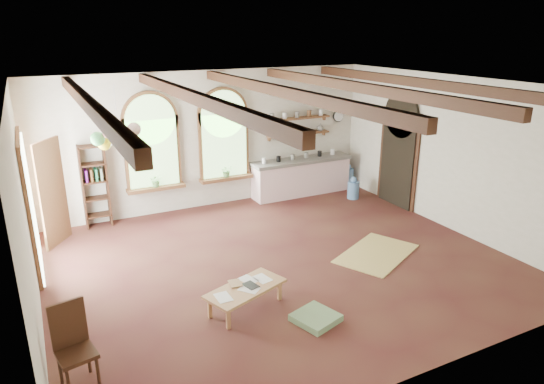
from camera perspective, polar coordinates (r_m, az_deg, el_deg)
floor at (r=9.01m, az=0.92°, el=-8.21°), size 8.00×8.00×0.00m
ceiling_beams at (r=8.10m, az=1.03°, el=11.76°), size 6.20×6.80×0.18m
window_left at (r=11.07m, az=-13.93°, el=5.36°), size 1.30×0.28×2.20m
window_right at (r=11.55m, az=-5.68°, el=6.35°), size 1.30×0.28×2.20m
left_doorway at (r=9.38m, az=-26.58°, el=-1.55°), size 0.10×1.90×2.50m
right_doorway at (r=11.93m, az=14.55°, el=3.61°), size 0.10×1.30×2.40m
kitchen_counter at (r=12.48m, az=3.45°, el=1.86°), size 2.68×0.62×0.94m
wall_shelf_lower at (r=12.37m, az=3.13°, el=6.85°), size 1.70×0.24×0.04m
wall_shelf_upper at (r=12.30m, az=3.16°, el=8.67°), size 1.70×0.24×0.04m
wall_clock at (r=13.02m, az=7.84°, el=8.86°), size 0.32×0.04×0.32m
bookshelf at (r=10.95m, az=-20.11°, el=0.64°), size 0.53×0.32×1.80m
coffee_table at (r=7.50m, az=-3.13°, el=-11.42°), size 1.37×0.97×0.36m
side_chair at (r=6.53m, az=-21.94°, el=-18.13°), size 0.49×0.49×1.05m
floor_mat at (r=9.51m, az=12.18°, el=-7.09°), size 1.96×1.67×0.02m
floor_cushion at (r=7.36m, az=5.16°, el=-14.53°), size 0.72×0.72×0.10m
water_jug_a at (r=13.30m, az=8.85°, el=1.82°), size 0.33×0.33×0.63m
water_jug_b at (r=12.37m, az=9.54°, el=0.35°), size 0.30×0.30×0.57m
balloon_cluster at (r=8.87m, az=-17.68°, el=6.48°), size 0.86×0.94×1.15m
table_book at (r=7.55m, az=-5.02°, el=-10.78°), size 0.21×0.28×0.02m
tablet at (r=7.52m, az=-2.52°, el=-10.91°), size 0.22×0.28×0.01m
potted_plant_left at (r=11.17m, az=-13.49°, el=1.34°), size 0.27×0.23×0.30m
potted_plant_right at (r=11.64m, az=-5.36°, el=2.49°), size 0.27×0.23×0.30m
shelf_cup_a at (r=12.01m, az=0.01°, el=6.85°), size 0.12×0.10×0.10m
shelf_cup_b at (r=12.17m, az=1.49°, el=6.99°), size 0.10×0.10×0.09m
shelf_bowl_a at (r=12.34m, az=2.93°, el=7.04°), size 0.22×0.22×0.05m
shelf_bowl_b at (r=12.51m, az=4.34°, el=7.19°), size 0.20×0.20×0.06m
shelf_vase at (r=12.68m, az=5.71°, el=7.61°), size 0.18×0.18×0.19m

